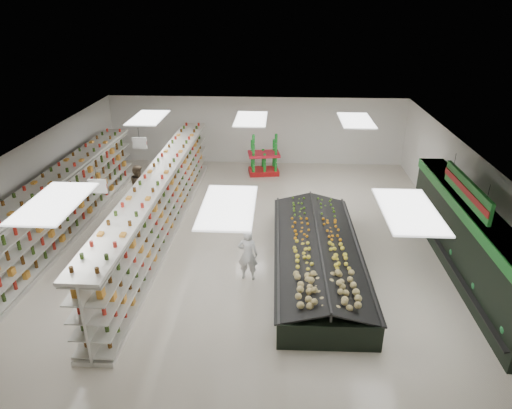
# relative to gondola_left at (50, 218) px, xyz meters

# --- Properties ---
(floor) EXTENTS (16.00, 16.00, 0.00)m
(floor) POSITION_rel_gondola_left_xyz_m (6.13, 0.59, -1.01)
(floor) COLOR beige
(floor) RESTS_ON ground
(ceiling) EXTENTS (14.00, 16.00, 0.02)m
(ceiling) POSITION_rel_gondola_left_xyz_m (6.13, 0.59, 2.19)
(ceiling) COLOR white
(ceiling) RESTS_ON wall_back
(wall_back) EXTENTS (14.00, 0.02, 3.20)m
(wall_back) POSITION_rel_gondola_left_xyz_m (6.13, 8.59, 0.59)
(wall_back) COLOR white
(wall_back) RESTS_ON floor
(wall_front) EXTENTS (14.00, 0.02, 3.20)m
(wall_front) POSITION_rel_gondola_left_xyz_m (6.13, -7.41, 0.59)
(wall_front) COLOR white
(wall_front) RESTS_ON floor
(wall_left) EXTENTS (0.02, 16.00, 3.20)m
(wall_left) POSITION_rel_gondola_left_xyz_m (-0.87, 0.59, 0.59)
(wall_left) COLOR white
(wall_left) RESTS_ON floor
(wall_right) EXTENTS (0.02, 16.00, 3.20)m
(wall_right) POSITION_rel_gondola_left_xyz_m (13.13, 0.59, 0.59)
(wall_right) COLOR white
(wall_right) RESTS_ON floor
(produce_wall_case) EXTENTS (0.93, 8.00, 2.20)m
(produce_wall_case) POSITION_rel_gondola_left_xyz_m (12.66, -0.91, 0.23)
(produce_wall_case) COLOR black
(produce_wall_case) RESTS_ON floor
(aisle_sign_near) EXTENTS (0.52, 0.06, 0.75)m
(aisle_sign_near) POSITION_rel_gondola_left_xyz_m (2.33, -1.41, 1.74)
(aisle_sign_near) COLOR white
(aisle_sign_near) RESTS_ON ceiling
(aisle_sign_far) EXTENTS (0.52, 0.06, 0.75)m
(aisle_sign_far) POSITION_rel_gondola_left_xyz_m (2.33, 2.59, 1.74)
(aisle_sign_far) COLOR white
(aisle_sign_far) RESTS_ON ceiling
(hortifruti_banner) EXTENTS (0.12, 3.20, 0.95)m
(hortifruti_banner) POSITION_rel_gondola_left_xyz_m (12.38, -0.91, 1.64)
(hortifruti_banner) COLOR #1F752A
(hortifruti_banner) RESTS_ON ceiling
(gondola_left) EXTENTS (1.35, 12.72, 2.20)m
(gondola_left) POSITION_rel_gondola_left_xyz_m (0.00, 0.00, 0.00)
(gondola_left) COLOR silver
(gondola_left) RESTS_ON floor
(gondola_center) EXTENTS (1.08, 12.72, 2.20)m
(gondola_center) POSITION_rel_gondola_left_xyz_m (3.30, 1.15, 0.00)
(gondola_center) COLOR silver
(gondola_center) RESTS_ON floor
(produce_island) EXTENTS (2.65, 7.07, 1.05)m
(produce_island) POSITION_rel_gondola_left_xyz_m (8.45, -0.89, -0.53)
(produce_island) COLOR black
(produce_island) RESTS_ON floor
(soda_endcap) EXTENTS (1.52, 1.15, 1.78)m
(soda_endcap) POSITION_rel_gondola_left_xyz_m (6.55, 7.04, -0.15)
(soda_endcap) COLOR #A61314
(soda_endcap) RESTS_ON floor
(shopper_main) EXTENTS (0.62, 0.44, 1.58)m
(shopper_main) POSITION_rel_gondola_left_xyz_m (6.43, -1.52, -0.22)
(shopper_main) COLOR white
(shopper_main) RESTS_ON floor
(shopper_background) EXTENTS (0.65, 0.89, 1.68)m
(shopper_background) POSITION_rel_gondola_left_xyz_m (1.93, 3.24, -0.17)
(shopper_background) COLOR tan
(shopper_background) RESTS_ON floor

